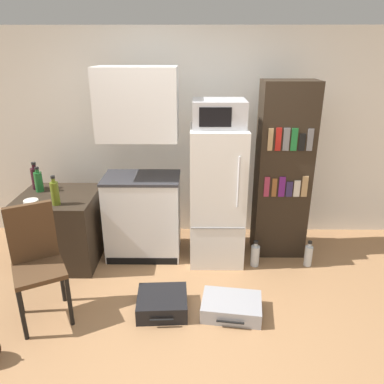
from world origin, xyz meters
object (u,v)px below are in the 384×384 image
at_px(bottle_wine_dark, 36,178).
at_px(bottle_olive_oil, 55,193).
at_px(microwave, 219,113).
at_px(water_bottle_front, 255,255).
at_px(side_table, 61,228).
at_px(suitcase_large_flat, 231,307).
at_px(bottle_green_tall, 39,181).
at_px(water_bottle_middle, 308,255).
at_px(kitchen_hutch, 141,175).
at_px(refrigerator, 217,195).
at_px(chair, 36,254).
at_px(suitcase_small_flat, 162,303).
at_px(bowl, 31,202).
at_px(bookshelf, 283,172).

relative_size(bottle_wine_dark, bottle_olive_oil, 1.00).
xyz_separation_m(microwave, water_bottle_front, (0.42, -0.20, -1.48)).
distance_m(side_table, bottle_olive_oil, 0.57).
relative_size(bottle_wine_dark, suitcase_large_flat, 0.53).
relative_size(bottle_green_tall, bottle_wine_dark, 0.91).
relative_size(water_bottle_front, water_bottle_middle, 1.01).
xyz_separation_m(bottle_green_tall, water_bottle_middle, (2.90, -0.24, -0.75)).
distance_m(kitchen_hutch, bottle_wine_dark, 1.17).
bearing_deg(side_table, refrigerator, 2.82).
relative_size(bottle_wine_dark, chair, 0.30).
relative_size(chair, suitcase_small_flat, 2.20).
height_order(refrigerator, bowl, refrigerator).
xyz_separation_m(bowl, suitcase_large_flat, (1.96, -0.69, -0.71)).
height_order(side_table, water_bottle_front, side_table).
bearing_deg(bottle_olive_oil, kitchen_hutch, 25.37).
bearing_deg(water_bottle_middle, bowl, -177.83).
xyz_separation_m(bookshelf, bowl, (-2.58, -0.44, -0.18)).
bearing_deg(side_table, water_bottle_middle, -2.41).
xyz_separation_m(kitchen_hutch, bottle_olive_oil, (-0.80, -0.38, -0.06)).
distance_m(suitcase_large_flat, water_bottle_front, 0.85).
bearing_deg(kitchen_hutch, side_table, -171.11).
height_order(bottle_olive_oil, chair, bottle_olive_oil).
distance_m(bookshelf, water_bottle_front, 0.95).
xyz_separation_m(refrigerator, bookshelf, (0.71, 0.13, 0.22)).
height_order(suitcase_large_flat, water_bottle_middle, water_bottle_middle).
xyz_separation_m(bottle_olive_oil, bowl, (-0.26, 0.02, -0.11)).
distance_m(bookshelf, water_bottle_middle, 0.94).
xyz_separation_m(bookshelf, bottle_olive_oil, (-2.32, -0.45, -0.07)).
distance_m(bottle_green_tall, water_bottle_middle, 3.01).
relative_size(chair, water_bottle_front, 3.43).
relative_size(refrigerator, suitcase_large_flat, 2.61).
bearing_deg(kitchen_hutch, bottle_olive_oil, -154.63).
height_order(bottle_green_tall, water_bottle_middle, bottle_green_tall).
height_order(bottle_olive_oil, suitcase_large_flat, bottle_olive_oil).
height_order(refrigerator, water_bottle_front, refrigerator).
bearing_deg(bookshelf, side_table, -174.90).
height_order(microwave, bottle_green_tall, microwave).
bearing_deg(bottle_olive_oil, water_bottle_middle, 2.79).
bearing_deg(side_table, bookshelf, 5.10).
distance_m(bottle_green_tall, suitcase_small_flat, 1.89).
distance_m(bottle_olive_oil, water_bottle_middle, 2.71).
bearing_deg(chair, bowl, 84.81).
distance_m(side_table, bottle_wine_dark, 0.62).
distance_m(kitchen_hutch, bottle_olive_oil, 0.88).
height_order(bottle_olive_oil, water_bottle_front, bottle_olive_oil).
bearing_deg(bowl, bottle_olive_oil, -4.06).
bearing_deg(refrigerator, bookshelf, 10.42).
height_order(bottle_green_tall, suitcase_large_flat, bottle_green_tall).
bearing_deg(bottle_olive_oil, bottle_wine_dark, 129.70).
height_order(microwave, suitcase_large_flat, microwave).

